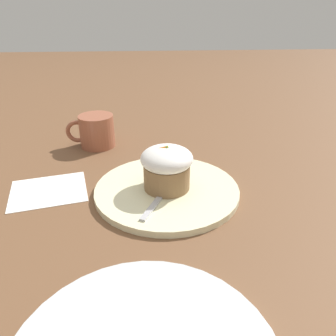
# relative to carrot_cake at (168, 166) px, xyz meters

# --- Properties ---
(ground_plane) EXTENTS (4.00, 4.00, 0.00)m
(ground_plane) POSITION_rel_carrot_cake_xyz_m (0.00, 0.00, -0.06)
(ground_plane) COLOR brown
(dessert_plate) EXTENTS (0.27, 0.27, 0.01)m
(dessert_plate) POSITION_rel_carrot_cake_xyz_m (0.00, 0.00, -0.05)
(dessert_plate) COLOR beige
(dessert_plate) RESTS_ON ground_plane
(carrot_cake) EXTENTS (0.10, 0.10, 0.08)m
(carrot_cake) POSITION_rel_carrot_cake_xyz_m (0.00, 0.00, 0.00)
(carrot_cake) COLOR olive
(carrot_cake) RESTS_ON dessert_plate
(spoon) EXTENTS (0.07, 0.11, 0.01)m
(spoon) POSITION_rel_carrot_cake_xyz_m (0.01, 0.04, -0.04)
(spoon) COLOR #B7B7BC
(spoon) RESTS_ON dessert_plate
(coffee_cup) EXTENTS (0.12, 0.08, 0.08)m
(coffee_cup) POSITION_rel_carrot_cake_xyz_m (0.16, -0.23, -0.02)
(coffee_cup) COLOR #9E563D
(coffee_cup) RESTS_ON ground_plane
(paper_napkin) EXTENTS (0.16, 0.15, 0.00)m
(paper_napkin) POSITION_rel_carrot_cake_xyz_m (0.23, -0.02, -0.05)
(paper_napkin) COLOR white
(paper_napkin) RESTS_ON ground_plane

